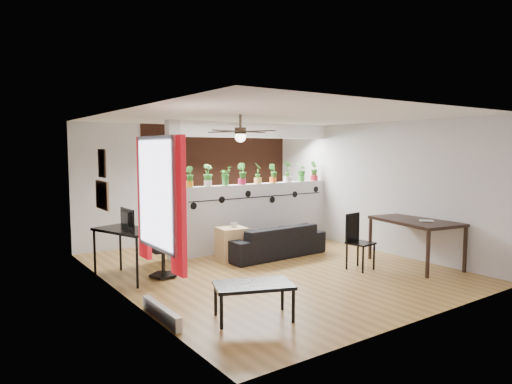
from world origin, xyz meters
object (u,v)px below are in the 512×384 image
computer_desk (128,234)px  potted_plant_4 (258,173)px  dining_table (416,224)px  coffee_table (254,287)px  ceiling_fan (240,133)px  potted_plant_8 (314,170)px  office_chair (162,252)px  cup (234,225)px  folding_chair (356,236)px  potted_plant_0 (189,176)px  potted_plant_5 (273,173)px  potted_plant_6 (287,171)px  sofa (273,241)px  potted_plant_2 (225,175)px  cube_shelf (232,244)px  potted_plant_7 (301,172)px  potted_plant_3 (242,173)px  potted_plant_1 (208,175)px

computer_desk → potted_plant_4: bearing=13.5°
dining_table → coffee_table: dining_table is taller
ceiling_fan → potted_plant_8: 3.73m
computer_desk → office_chair: 0.62m
dining_table → cup: bearing=137.9°
dining_table → folding_chair: folding_chair is taller
potted_plant_0 → dining_table: bearing=-43.1°
potted_plant_0 → potted_plant_5: size_ratio=0.98×
folding_chair → computer_desk: bearing=154.3°
potted_plant_5 → potted_plant_6: bearing=-0.0°
potted_plant_5 → potted_plant_8: potted_plant_8 is taller
sofa → folding_chair: folding_chair is taller
ceiling_fan → potted_plant_4: size_ratio=2.73×
potted_plant_5 → folding_chair: 2.59m
potted_plant_4 → office_chair: bearing=-160.3°
potted_plant_2 → cube_shelf: (-0.25, -0.63, -1.24)m
cube_shelf → potted_plant_8: bearing=19.8°
potted_plant_2 → folding_chair: potted_plant_2 is taller
computer_desk → coffee_table: bearing=-75.7°
potted_plant_0 → cube_shelf: potted_plant_0 is taller
potted_plant_4 → potted_plant_5: (0.40, 0.00, -0.02)m
potted_plant_7 → computer_desk: potted_plant_7 is taller
cup → dining_table: dining_table is taller
potted_plant_0 → potted_plant_2: bearing=-0.0°
potted_plant_0 → potted_plant_7: potted_plant_7 is taller
ceiling_fan → potted_plant_5: 2.79m
potted_plant_5 → folding_chair: potted_plant_5 is taller
potted_plant_0 → dining_table: 4.21m
potted_plant_8 → computer_desk: size_ratio=0.36×
potted_plant_5 → potted_plant_6: (0.40, -0.00, 0.03)m
coffee_table → potted_plant_2: bearing=64.1°
potted_plant_4 → coffee_table: (-2.40, -3.31, -1.19)m
cup → potted_plant_3: bearing=46.5°
potted_plant_6 → dining_table: size_ratio=0.28×
potted_plant_3 → potted_plant_4: size_ratio=1.01×
cube_shelf → coffee_table: cube_shelf is taller
office_chair → cup: bearing=10.4°
folding_chair → potted_plant_6: bearing=80.6°
dining_table → potted_plant_5: bearing=110.2°
ceiling_fan → potted_plant_7: 3.40m
cube_shelf → ceiling_fan: bearing=-109.1°
potted_plant_0 → folding_chair: 3.26m
potted_plant_0 → potted_plant_8: bearing=-0.0°
dining_table → potted_plant_3: bearing=122.9°
ceiling_fan → potted_plant_4: (1.60, 1.80, -0.73)m
potted_plant_0 → potted_plant_6: 2.37m
computer_desk → coffee_table: (0.65, -2.57, -0.33)m
potted_plant_2 → potted_plant_4: potted_plant_4 is taller
potted_plant_1 → potted_plant_8: size_ratio=0.94×
potted_plant_0 → potted_plant_3: potted_plant_3 is taller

